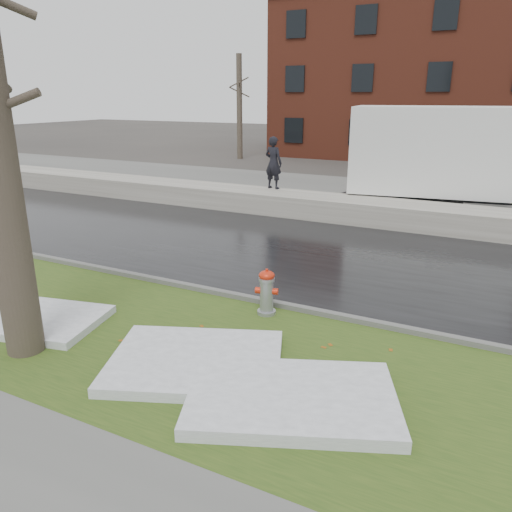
% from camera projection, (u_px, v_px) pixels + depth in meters
% --- Properties ---
extents(ground, '(120.00, 120.00, 0.00)m').
position_uv_depth(ground, '(238.00, 324.00, 9.22)').
color(ground, '#47423D').
rests_on(ground, ground).
extents(verge, '(60.00, 4.50, 0.04)m').
position_uv_depth(verge, '(202.00, 353.00, 8.15)').
color(verge, '#2D4818').
rests_on(verge, ground).
extents(road, '(60.00, 7.00, 0.03)m').
position_uv_depth(road, '(321.00, 257.00, 13.03)').
color(road, black).
rests_on(road, ground).
extents(parking_lot, '(60.00, 9.00, 0.03)m').
position_uv_depth(parking_lot, '(393.00, 199.00, 20.24)').
color(parking_lot, slate).
rests_on(parking_lot, ground).
extents(curb, '(60.00, 0.15, 0.14)m').
position_uv_depth(curb, '(262.00, 302.00, 10.05)').
color(curb, slate).
rests_on(curb, ground).
extents(snowbank, '(60.00, 1.60, 0.75)m').
position_uv_depth(snowbank, '(365.00, 211.00, 16.48)').
color(snowbank, '#BAB6AA').
rests_on(snowbank, ground).
extents(brick_building, '(26.00, 12.00, 10.00)m').
position_uv_depth(brick_building, '(488.00, 79.00, 32.26)').
color(brick_building, maroon).
rests_on(brick_building, ground).
extents(bg_tree_left, '(1.40, 1.62, 6.50)m').
position_uv_depth(bg_tree_left, '(239.00, 106.00, 32.02)').
color(bg_tree_left, brown).
rests_on(bg_tree_left, ground).
extents(bg_tree_center, '(1.40, 1.62, 6.50)m').
position_uv_depth(bg_tree_center, '(348.00, 106.00, 32.83)').
color(bg_tree_center, brown).
rests_on(bg_tree_center, ground).
extents(fire_hydrant, '(0.45, 0.42, 0.91)m').
position_uv_depth(fire_hydrant, '(267.00, 290.00, 9.44)').
color(fire_hydrant, '#93959A').
rests_on(fire_hydrant, verge).
extents(box_truck, '(11.17, 3.92, 3.68)m').
position_uv_depth(box_truck, '(474.00, 160.00, 16.82)').
color(box_truck, black).
rests_on(box_truck, ground).
extents(worker, '(0.75, 0.56, 1.88)m').
position_uv_depth(worker, '(273.00, 163.00, 18.10)').
color(worker, black).
rests_on(worker, snowbank).
extents(snow_patch_near, '(3.16, 2.83, 0.16)m').
position_uv_depth(snow_patch_near, '(196.00, 361.00, 7.70)').
color(snow_patch_near, white).
rests_on(snow_patch_near, verge).
extents(snow_patch_far, '(2.49, 2.04, 0.14)m').
position_uv_depth(snow_patch_far, '(40.00, 320.00, 9.15)').
color(snow_patch_far, white).
rests_on(snow_patch_far, verge).
extents(snow_patch_side, '(3.27, 2.73, 0.18)m').
position_uv_depth(snow_patch_side, '(292.00, 398.00, 6.75)').
color(snow_patch_side, white).
rests_on(snow_patch_side, verge).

